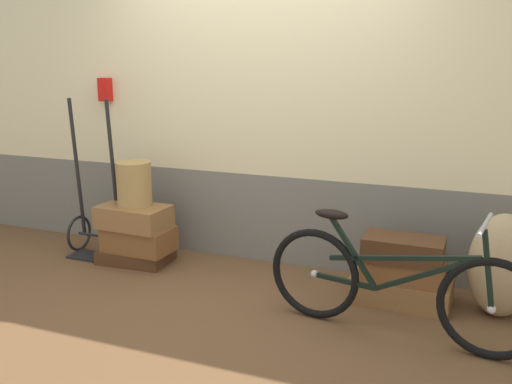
{
  "coord_description": "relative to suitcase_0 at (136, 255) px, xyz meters",
  "views": [
    {
      "loc": [
        1.62,
        -3.42,
        1.66
      ],
      "look_at": [
        0.17,
        0.24,
        0.72
      ],
      "focal_mm": 39.63,
      "sensor_mm": 36.0,
      "label": 1
    }
  ],
  "objects": [
    {
      "name": "suitcase_0",
      "position": [
        0.0,
        0.0,
        0.0
      ],
      "size": [
        0.59,
        0.41,
        0.11
      ],
      "primitive_type": "cube",
      "rotation": [
        0.0,
        0.0,
        0.06
      ],
      "color": "#4C2D19",
      "rests_on": "ground"
    },
    {
      "name": "wicker_basket",
      "position": [
        0.02,
        -0.0,
        0.61
      ],
      "size": [
        0.28,
        0.28,
        0.36
      ],
      "primitive_type": "cylinder",
      "color": "#A8844C",
      "rests_on": "suitcase_2"
    },
    {
      "name": "bicycle",
      "position": [
        2.18,
        -0.52,
        0.27
      ],
      "size": [
        1.66,
        0.46,
        0.79
      ],
      "color": "black",
      "rests_on": "ground"
    },
    {
      "name": "ground",
      "position": [
        0.95,
        -0.34,
        -0.09
      ],
      "size": [
        9.2,
        5.2,
        0.06
      ],
      "primitive_type": "cube",
      "color": "brown"
    },
    {
      "name": "suitcase_5",
      "position": [
        2.16,
        -0.03,
        0.34
      ],
      "size": [
        0.53,
        0.3,
        0.16
      ],
      "primitive_type": "cube",
      "rotation": [
        0.0,
        0.0,
        -0.01
      ],
      "color": "#4C2D19",
      "rests_on": "suitcase_4"
    },
    {
      "name": "suitcase_2",
      "position": [
        0.02,
        -0.03,
        0.34
      ],
      "size": [
        0.58,
        0.37,
        0.18
      ],
      "primitive_type": "cube",
      "rotation": [
        0.0,
        0.0,
        -0.05
      ],
      "color": "olive",
      "rests_on": "suitcase_1"
    },
    {
      "name": "suitcase_3",
      "position": [
        2.16,
        0.02,
        0.03
      ],
      "size": [
        0.69,
        0.43,
        0.17
      ],
      "primitive_type": "cube",
      "rotation": [
        0.0,
        0.0,
        -0.05
      ],
      "color": "olive",
      "rests_on": "ground"
    },
    {
      "name": "burlap_sack",
      "position": [
        2.78,
        0.02,
        0.29
      ],
      "size": [
        0.42,
        0.36,
        0.7
      ],
      "primitive_type": "ellipsoid",
      "color": "tan",
      "rests_on": "ground"
    },
    {
      "name": "station_building",
      "position": [
        0.96,
        0.51,
        1.32
      ],
      "size": [
        7.2,
        0.74,
        2.74
      ],
      "color": "slate",
      "rests_on": "ground"
    },
    {
      "name": "luggage_trolley",
      "position": [
        -0.41,
        0.04,
        0.24
      ],
      "size": [
        0.45,
        0.38,
        1.33
      ],
      "color": "black",
      "rests_on": "ground"
    },
    {
      "name": "suitcase_1",
      "position": [
        0.05,
        -0.02,
        0.15
      ],
      "size": [
        0.56,
        0.35,
        0.2
      ],
      "primitive_type": "cube",
      "rotation": [
        0.0,
        0.0,
        -0.03
      ],
      "color": "brown",
      "rests_on": "suitcase_0"
    },
    {
      "name": "suitcase_4",
      "position": [
        2.17,
        0.0,
        0.19
      ],
      "size": [
        0.56,
        0.36,
        0.14
      ],
      "primitive_type": "cube",
      "rotation": [
        0.0,
        0.0,
        -0.02
      ],
      "color": "brown",
      "rests_on": "suitcase_3"
    }
  ]
}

